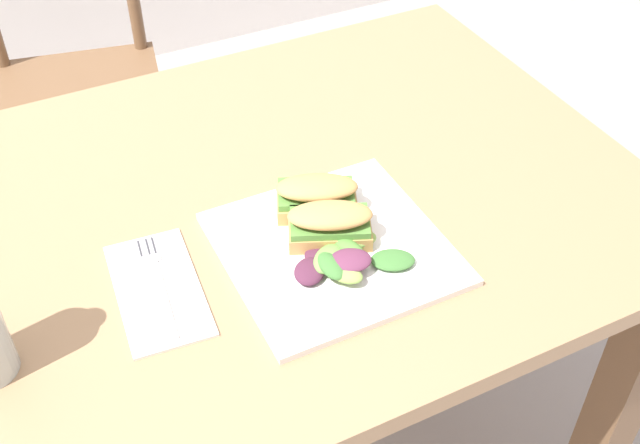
{
  "coord_description": "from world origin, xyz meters",
  "views": [
    {
      "loc": [
        -0.12,
        -0.74,
        1.47
      ],
      "look_at": [
        0.23,
        -0.03,
        0.76
      ],
      "focal_mm": 44.36,
      "sensor_mm": 36.0,
      "label": 1
    }
  ],
  "objects_px": {
    "chair_wooden_far": "(76,84)",
    "plate_lunch": "(333,248)",
    "sandwich_half_front": "(330,224)",
    "fork_on_napkin": "(156,278)",
    "dining_table": "(225,279)",
    "sandwich_half_back": "(316,195)"
  },
  "relations": [
    {
      "from": "plate_lunch",
      "to": "sandwich_half_front",
      "type": "xyz_separation_m",
      "value": [
        0.0,
        0.01,
        0.03
      ]
    },
    {
      "from": "chair_wooden_far",
      "to": "sandwich_half_front",
      "type": "bearing_deg",
      "value": -81.58
    },
    {
      "from": "dining_table",
      "to": "sandwich_half_back",
      "type": "height_order",
      "value": "sandwich_half_back"
    },
    {
      "from": "chair_wooden_far",
      "to": "sandwich_half_back",
      "type": "bearing_deg",
      "value": -80.52
    },
    {
      "from": "dining_table",
      "to": "plate_lunch",
      "type": "height_order",
      "value": "plate_lunch"
    },
    {
      "from": "sandwich_half_back",
      "to": "fork_on_napkin",
      "type": "relative_size",
      "value": 0.67
    },
    {
      "from": "dining_table",
      "to": "plate_lunch",
      "type": "relative_size",
      "value": 4.4
    },
    {
      "from": "chair_wooden_far",
      "to": "plate_lunch",
      "type": "height_order",
      "value": "chair_wooden_far"
    },
    {
      "from": "sandwich_half_front",
      "to": "chair_wooden_far",
      "type": "bearing_deg",
      "value": 98.42
    },
    {
      "from": "dining_table",
      "to": "sandwich_half_back",
      "type": "bearing_deg",
      "value": -28.15
    },
    {
      "from": "sandwich_half_front",
      "to": "fork_on_napkin",
      "type": "height_order",
      "value": "sandwich_half_front"
    },
    {
      "from": "dining_table",
      "to": "chair_wooden_far",
      "type": "height_order",
      "value": "chair_wooden_far"
    },
    {
      "from": "sandwich_half_back",
      "to": "fork_on_napkin",
      "type": "distance_m",
      "value": 0.24
    },
    {
      "from": "chair_wooden_far",
      "to": "fork_on_napkin",
      "type": "bearing_deg",
      "value": -94.29
    },
    {
      "from": "sandwich_half_front",
      "to": "fork_on_napkin",
      "type": "xyz_separation_m",
      "value": [
        -0.23,
        0.04,
        -0.03
      ]
    },
    {
      "from": "sandwich_half_front",
      "to": "dining_table",
      "type": "bearing_deg",
      "value": 131.87
    },
    {
      "from": "chair_wooden_far",
      "to": "fork_on_napkin",
      "type": "relative_size",
      "value": 4.68
    },
    {
      "from": "dining_table",
      "to": "sandwich_half_front",
      "type": "xyz_separation_m",
      "value": [
        0.11,
        -0.13,
        0.17
      ]
    },
    {
      "from": "dining_table",
      "to": "sandwich_half_back",
      "type": "relative_size",
      "value": 9.97
    },
    {
      "from": "sandwich_half_front",
      "to": "fork_on_napkin",
      "type": "relative_size",
      "value": 0.67
    },
    {
      "from": "sandwich_half_front",
      "to": "fork_on_napkin",
      "type": "bearing_deg",
      "value": 170.43
    },
    {
      "from": "plate_lunch",
      "to": "sandwich_half_back",
      "type": "distance_m",
      "value": 0.08
    }
  ]
}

